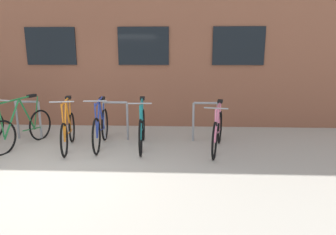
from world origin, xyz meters
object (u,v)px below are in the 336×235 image
Objects in this scene: bicycle_teal at (142,128)px; bicycle_pink at (217,131)px; bicycle_green at (23,128)px; bicycle_orange at (68,130)px; bicycle_blue at (101,128)px.

bicycle_teal reaches higher than bicycle_pink.
bicycle_pink is at bearing -0.64° from bicycle_green.
bicycle_orange reaches higher than bicycle_pink.
bicycle_blue is (1.63, 0.09, 0.00)m from bicycle_green.
bicycle_green is at bearing -178.02° from bicycle_teal.
bicycle_pink is at bearing -4.84° from bicycle_teal.
bicycle_orange is 0.92× the size of bicycle_pink.
bicycle_orange is 0.95× the size of bicycle_blue.
bicycle_teal is at bearing 1.98° from bicycle_green.
bicycle_green is at bearing -176.93° from bicycle_blue.
bicycle_green is 1.00m from bicycle_orange.
bicycle_orange is (1.00, -0.08, -0.01)m from bicycle_green.
bicycle_orange reaches higher than bicycle_teal.
bicycle_blue is at bearing 179.91° from bicycle_teal.
bicycle_teal is 1.03× the size of bicycle_green.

